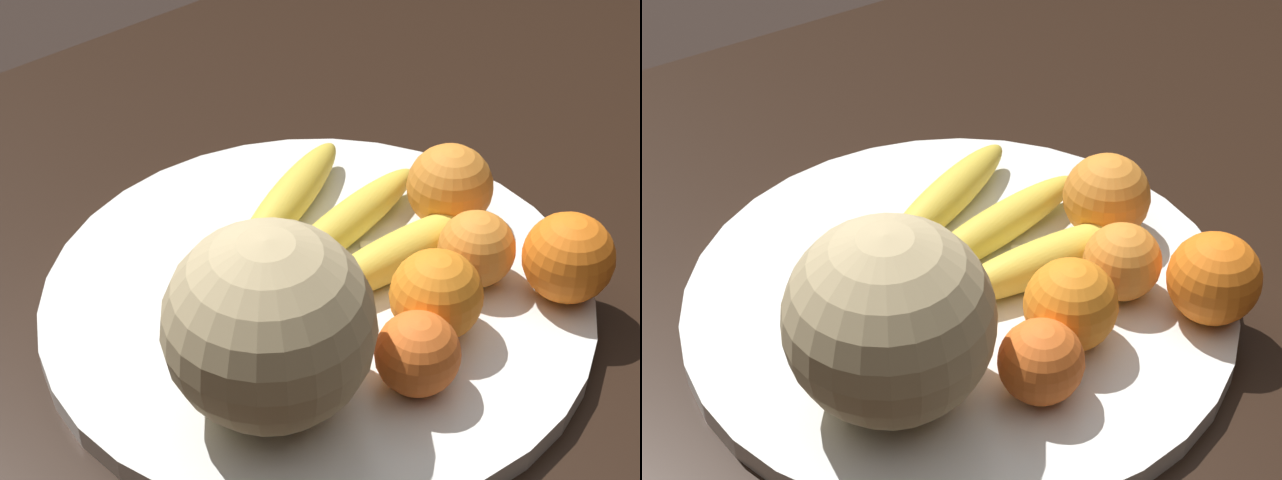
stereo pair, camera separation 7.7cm
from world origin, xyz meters
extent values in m
cube|color=black|center=(0.00, 0.00, 0.69)|extent=(1.35, 0.97, 0.04)
cube|color=black|center=(-0.59, -0.40, 0.34)|extent=(0.07, 0.07, 0.67)
cylinder|color=white|center=(0.08, 0.00, 0.72)|extent=(0.42, 0.42, 0.02)
torus|color=#47382D|center=(0.08, 0.00, 0.72)|extent=(0.42, 0.42, 0.01)
sphere|color=tan|center=(0.17, 0.07, 0.80)|extent=(0.14, 0.14, 0.14)
sphere|color=brown|center=(0.11, -0.01, 0.75)|extent=(0.02, 0.02, 0.02)
ellipsoid|color=gold|center=(0.01, 0.02, 0.75)|extent=(0.18, 0.05, 0.03)
ellipsoid|color=gold|center=(0.02, -0.03, 0.75)|extent=(0.19, 0.06, 0.03)
ellipsoid|color=gold|center=(0.03, -0.08, 0.75)|extent=(0.17, 0.10, 0.03)
sphere|color=orange|center=(0.04, 0.09, 0.76)|extent=(0.07, 0.07, 0.07)
sphere|color=orange|center=(-0.06, 0.01, 0.76)|extent=(0.07, 0.07, 0.07)
sphere|color=orange|center=(-0.06, 0.12, 0.76)|extent=(0.07, 0.07, 0.07)
sphere|color=orange|center=(-0.02, 0.07, 0.76)|extent=(0.06, 0.06, 0.06)
sphere|color=orange|center=(0.09, 0.12, 0.76)|extent=(0.06, 0.06, 0.06)
cube|color=white|center=(-0.01, 0.02, 0.73)|extent=(0.09, 0.08, 0.00)
camera|label=1|loc=(0.47, 0.46, 1.26)|focal=60.00mm
camera|label=2|loc=(0.41, 0.50, 1.26)|focal=60.00mm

